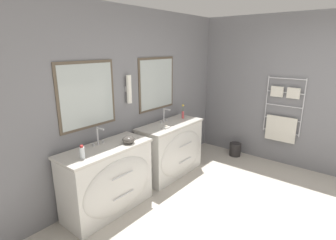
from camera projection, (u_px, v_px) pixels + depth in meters
The scene contains 11 objects.
wall_back at pixel (132, 99), 3.88m from camera, with size 5.79×0.15×2.60m.
wall_right at pixel (268, 91), 4.71m from camera, with size 0.13×4.40×2.60m.
vanity_left at pixel (109, 179), 3.31m from camera, with size 1.18×0.57×0.87m.
vanity_right at pixel (172, 149), 4.29m from camera, with size 1.18×0.57×0.87m.
faucet_left at pixel (98, 136), 3.25m from camera, with size 0.17×0.14×0.23m.
faucet_right at pixel (165, 115), 4.23m from camera, with size 0.17×0.14×0.23m.
toiletry_bottle at pixel (82, 152), 2.87m from camera, with size 0.06×0.06×0.16m.
amenity_bowl at pixel (129, 140), 3.33m from camera, with size 0.16×0.16×0.10m.
flower_vase at pixel (183, 113), 4.47m from camera, with size 0.04×0.04×0.25m.
soap_dish at pixel (166, 127), 3.95m from camera, with size 0.11×0.07×0.04m.
waste_bin at pixel (235, 149), 5.10m from camera, with size 0.22×0.22×0.25m.
Camera 1 is at (-2.66, -0.50, 2.07)m, focal length 28.00 mm.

